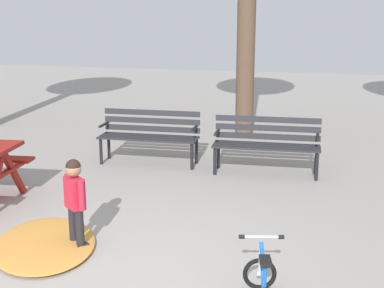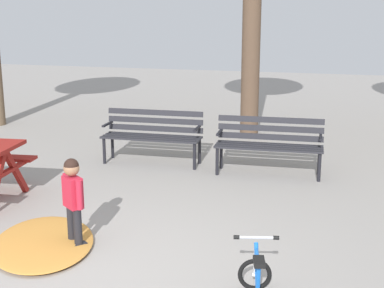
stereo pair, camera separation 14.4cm
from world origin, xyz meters
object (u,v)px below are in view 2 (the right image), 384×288
park_bench_left (269,141)px  kids_bicycle (257,284)px  park_bench_far_left (153,132)px  child_standing (73,196)px

park_bench_left → kids_bicycle: size_ratio=2.64×
park_bench_far_left → child_standing: (0.33, -3.30, 0.05)m
park_bench_far_left → kids_bicycle: 4.62m
park_bench_far_left → kids_bicycle: park_bench_far_left is taller
kids_bicycle → child_standing: bearing=162.1°
park_bench_far_left → park_bench_left: same height
child_standing → park_bench_left: bearing=63.8°
park_bench_left → park_bench_far_left: bearing=177.0°
park_bench_left → child_standing: size_ratio=1.69×
park_bench_left → child_standing: bearing=-116.2°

